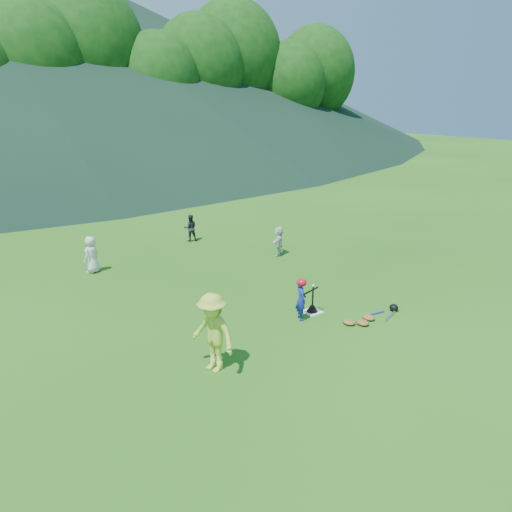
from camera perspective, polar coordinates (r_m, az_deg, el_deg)
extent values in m
plane|color=#224F12|center=(13.19, 6.44, -6.39)|extent=(120.00, 120.00, 0.00)
cube|color=silver|center=(13.19, 6.44, -6.35)|extent=(0.45, 0.45, 0.02)
sphere|color=white|center=(12.91, 6.55, -3.39)|extent=(0.08, 0.08, 0.08)
imported|color=navy|center=(12.55, 5.16, -4.97)|extent=(0.38, 0.46, 1.07)
imported|color=#ACCA3B|center=(10.17, -4.97, -8.73)|extent=(0.86, 1.20, 1.67)
imported|color=silver|center=(16.68, -18.28, 0.16)|extent=(0.69, 0.62, 1.19)
imported|color=black|center=(19.58, -7.51, 3.20)|extent=(0.62, 0.56, 1.05)
imported|color=silver|center=(17.65, 2.61, 1.74)|extent=(0.95, 0.86, 1.05)
cone|color=black|center=(13.15, 6.46, -5.95)|extent=(0.30, 0.30, 0.18)
cylinder|color=black|center=(13.02, 6.51, -4.58)|extent=(0.04, 0.04, 0.50)
ellipsoid|color=red|center=(12.39, 5.22, -3.03)|extent=(0.24, 0.26, 0.22)
cylinder|color=black|center=(12.67, 6.26, -3.99)|extent=(0.62, 0.17, 0.07)
ellipsoid|color=olive|center=(12.66, 12.08, -7.44)|extent=(0.28, 0.34, 0.13)
ellipsoid|color=olive|center=(12.97, 12.73, -6.85)|extent=(0.28, 0.34, 0.13)
ellipsoid|color=olive|center=(12.62, 10.57, -7.42)|extent=(0.28, 0.34, 0.13)
cylinder|color=silver|center=(13.25, 15.03, -6.66)|extent=(0.70, 0.30, 0.06)
cylinder|color=#263FA5|center=(13.31, 13.31, -6.42)|extent=(0.68, 0.16, 0.05)
ellipsoid|color=black|center=(13.63, 15.48, -5.70)|extent=(0.22, 0.24, 0.19)
cube|color=gray|center=(38.03, -23.53, 8.97)|extent=(70.00, 0.03, 1.20)
cube|color=yellow|center=(37.95, -23.65, 9.93)|extent=(70.00, 0.08, 0.08)
cylinder|color=gray|center=(38.03, -23.53, 8.97)|extent=(0.07, 0.07, 1.30)
cylinder|color=gray|center=(56.99, 13.83, 12.30)|extent=(0.07, 0.07, 1.30)
cylinder|color=#382314|center=(43.58, -23.38, 11.65)|extent=(0.56, 0.56, 3.81)
ellipsoid|color=#164711|center=(43.53, -24.39, 19.56)|extent=(8.28, 8.28, 9.53)
cylinder|color=#382314|center=(46.31, -17.98, 12.86)|extent=(0.56, 0.56, 4.41)
ellipsoid|color=#164711|center=(46.36, -18.85, 21.47)|extent=(9.58, 9.58, 11.01)
cylinder|color=#382314|center=(45.36, -10.79, 12.57)|extent=(0.56, 0.56, 3.25)
ellipsoid|color=#164711|center=(45.24, -11.18, 19.09)|extent=(7.07, 7.07, 8.13)
cylinder|color=#382314|center=(48.89, -6.39, 13.45)|extent=(0.56, 0.56, 3.85)
ellipsoid|color=#164711|center=(48.84, -6.65, 20.61)|extent=(8.36, 8.36, 9.61)
cylinder|color=#382314|center=(52.66, -2.57, 14.15)|extent=(0.56, 0.56, 4.44)
ellipsoid|color=#164711|center=(52.72, -2.68, 21.82)|extent=(9.65, 9.65, 11.10)
cylinder|color=#382314|center=(53.15, 3.72, 13.54)|extent=(0.56, 0.56, 3.29)
ellipsoid|color=#164711|center=(53.04, 3.84, 19.17)|extent=(7.14, 7.14, 8.22)
cylinder|color=#382314|center=(57.40, 6.55, 14.06)|extent=(0.56, 0.56, 3.88)
ellipsoid|color=#164711|center=(57.37, 6.78, 20.21)|extent=(8.44, 8.44, 9.70)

